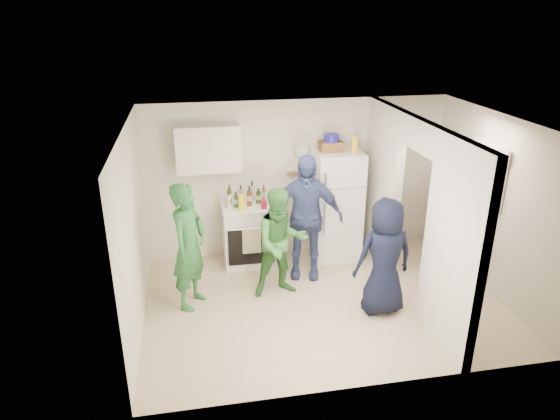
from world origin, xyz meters
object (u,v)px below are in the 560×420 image
(blue_bowl, at_px, (331,138))
(person_green_center, at_px, (281,243))
(stove, at_px, (249,233))
(yellow_cup_stack_top, at_px, (355,144))
(person_green_left, at_px, (189,246))
(person_denim, at_px, (305,217))
(fridge, at_px, (336,205))
(wicker_basket, at_px, (331,146))
(person_nook, at_px, (453,212))
(person_navy, at_px, (384,257))

(blue_bowl, relative_size, person_green_center, 0.15)
(stove, bearing_deg, yellow_cup_stack_top, -4.61)
(person_green_center, bearing_deg, person_green_left, 177.21)
(blue_bowl, relative_size, person_green_left, 0.14)
(blue_bowl, bearing_deg, person_green_left, -153.28)
(yellow_cup_stack_top, relative_size, person_denim, 0.13)
(person_green_left, bearing_deg, fridge, -35.89)
(fridge, distance_m, blue_bowl, 1.09)
(stove, xyz_separation_m, wicker_basket, (1.29, 0.02, 1.34))
(person_nook, bearing_deg, person_green_center, -84.42)
(wicker_basket, relative_size, blue_bowl, 1.46)
(person_green_center, bearing_deg, person_nook, -1.97)
(person_green_center, bearing_deg, stove, 101.73)
(fridge, relative_size, person_denim, 0.93)
(blue_bowl, bearing_deg, yellow_cup_stack_top, -25.11)
(yellow_cup_stack_top, bearing_deg, person_nook, -28.25)
(person_nook, bearing_deg, yellow_cup_stack_top, -116.57)
(person_green_left, height_order, person_denim, person_denim)
(person_denim, relative_size, person_navy, 1.19)
(person_green_left, xyz_separation_m, person_navy, (2.47, -0.61, -0.08))
(fridge, distance_m, wicker_basket, 0.96)
(person_navy, bearing_deg, person_green_center, -32.53)
(blue_bowl, distance_m, person_nook, 2.11)
(person_green_center, bearing_deg, person_navy, -34.73)
(stove, distance_m, fridge, 1.45)
(yellow_cup_stack_top, bearing_deg, blue_bowl, 154.89)
(person_denim, height_order, person_nook, person_nook)
(person_navy, distance_m, person_nook, 1.64)
(person_navy, bearing_deg, fridge, -88.08)
(wicker_basket, distance_m, person_nook, 2.05)
(wicker_basket, bearing_deg, person_denim, -132.09)
(yellow_cup_stack_top, distance_m, person_green_center, 1.92)
(fridge, height_order, person_navy, fridge)
(fridge, bearing_deg, stove, 178.77)
(wicker_basket, distance_m, yellow_cup_stack_top, 0.36)
(stove, xyz_separation_m, person_nook, (2.94, -0.85, 0.49))
(blue_bowl, bearing_deg, fridge, -26.57)
(blue_bowl, relative_size, person_nook, 0.12)
(wicker_basket, relative_size, person_denim, 0.18)
(fridge, height_order, yellow_cup_stack_top, yellow_cup_stack_top)
(person_green_left, relative_size, person_denim, 0.92)
(fridge, relative_size, person_green_center, 1.12)
(person_green_left, distance_m, person_nook, 3.87)
(wicker_basket, bearing_deg, stove, -179.11)
(person_nook, bearing_deg, person_denim, -95.61)
(fridge, xyz_separation_m, yellow_cup_stack_top, (0.22, -0.10, 1.00))
(yellow_cup_stack_top, bearing_deg, stove, 175.39)
(person_green_center, distance_m, person_denim, 0.65)
(person_green_left, relative_size, person_green_center, 1.12)
(stove, bearing_deg, person_denim, -36.61)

